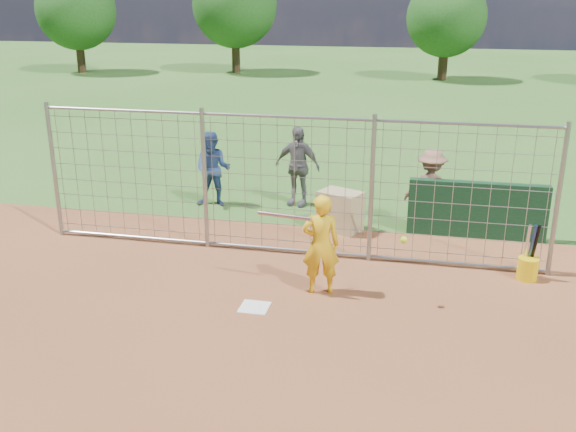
% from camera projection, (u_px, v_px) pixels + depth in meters
% --- Properties ---
extents(ground, '(100.00, 100.00, 0.00)m').
position_uv_depth(ground, '(258.00, 302.00, 9.83)').
color(ground, '#2D591E').
rests_on(ground, ground).
extents(infield_dirt, '(18.00, 18.00, 0.00)m').
position_uv_depth(infield_dirt, '(188.00, 423.00, 7.06)').
color(infield_dirt, brown).
rests_on(infield_dirt, ground).
extents(home_plate, '(0.43, 0.43, 0.02)m').
position_uv_depth(home_plate, '(254.00, 307.00, 9.64)').
color(home_plate, silver).
rests_on(home_plate, ground).
extents(dugout_wall, '(2.60, 0.20, 1.10)m').
position_uv_depth(dugout_wall, '(477.00, 210.00, 12.29)').
color(dugout_wall, '#11381E').
rests_on(dugout_wall, ground).
extents(batter, '(0.66, 0.51, 1.62)m').
position_uv_depth(batter, '(321.00, 244.00, 9.90)').
color(batter, gold).
rests_on(batter, ground).
extents(bystander_a, '(0.86, 0.70, 1.66)m').
position_uv_depth(bystander_a, '(213.00, 169.00, 14.04)').
color(bystander_a, navy).
rests_on(bystander_a, ground).
extents(bystander_b, '(1.11, 0.65, 1.78)m').
position_uv_depth(bystander_b, '(297.00, 166.00, 14.08)').
color(bystander_b, '#5C5C61').
rests_on(bystander_b, ground).
extents(bystander_c, '(1.16, 0.83, 1.63)m').
position_uv_depth(bystander_c, '(431.00, 189.00, 12.67)').
color(bystander_c, '#855E49').
rests_on(bystander_c, ground).
extents(equipment_bin, '(0.95, 0.83, 0.80)m').
position_uv_depth(equipment_bin, '(340.00, 211.00, 12.70)').
color(equipment_bin, tan).
rests_on(equipment_bin, ground).
extents(equipment_in_play, '(2.28, 0.19, 0.31)m').
position_uv_depth(equipment_in_play, '(313.00, 222.00, 9.61)').
color(equipment_in_play, silver).
rests_on(equipment_in_play, ground).
extents(bucket_with_bats, '(0.34, 0.35, 0.97)m').
position_uv_depth(bucket_with_bats, '(528.00, 265.00, 10.54)').
color(bucket_with_bats, yellow).
rests_on(bucket_with_bats, ground).
extents(backstop_fence, '(9.08, 0.08, 2.60)m').
position_uv_depth(backstop_fence, '(286.00, 187.00, 11.26)').
color(backstop_fence, gray).
rests_on(backstop_fence, ground).
extents(tree_line, '(44.66, 6.72, 6.48)m').
position_uv_depth(tree_line, '(450.00, 9.00, 33.94)').
color(tree_line, '#3F2B19').
rests_on(tree_line, ground).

